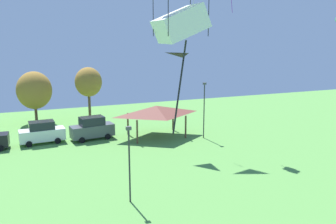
{
  "coord_description": "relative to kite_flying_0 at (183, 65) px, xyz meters",
  "views": [
    {
      "loc": [
        -5.87,
        2.16,
        11.31
      ],
      "look_at": [
        -0.53,
        15.67,
        8.2
      ],
      "focal_mm": 38.0,
      "sensor_mm": 36.0,
      "label": 1
    }
  ],
  "objects": [
    {
      "name": "parked_car_third_from_left",
      "position": [
        -8.17,
        6.33,
        -7.3
      ],
      "size": [
        4.92,
        2.48,
        2.56
      ],
      "rotation": [
        0.0,
        0.0,
        0.14
      ],
      "color": "#4C5156",
      "rests_on": "ground"
    },
    {
      "name": "park_pavilion",
      "position": [
        -1.12,
        4.77,
        -5.47
      ],
      "size": [
        7.37,
        4.86,
        3.6
      ],
      "color": "brown",
      "rests_on": "ground"
    },
    {
      "name": "light_post_1",
      "position": [
        -8.41,
        -10.16,
        -5.45
      ],
      "size": [
        0.36,
        0.2,
        5.41
      ],
      "color": "#2D2D33",
      "rests_on": "ground"
    },
    {
      "name": "light_post_0",
      "position": [
        3.64,
        2.2,
        -4.98
      ],
      "size": [
        0.36,
        0.2,
        6.33
      ],
      "color": "#2D2D33",
      "rests_on": "ground"
    },
    {
      "name": "parked_car_second_from_left",
      "position": [
        -13.45,
        6.77,
        -7.36
      ],
      "size": [
        4.78,
        2.22,
        2.42
      ],
      "rotation": [
        0.0,
        0.0,
        0.07
      ],
      "color": "silver",
      "rests_on": "ground"
    },
    {
      "name": "treeline_tree_4",
      "position": [
        -6.8,
        16.24,
        -3.36
      ],
      "size": [
        3.64,
        3.64,
        7.23
      ],
      "color": "brown",
      "rests_on": "ground"
    },
    {
      "name": "treeline_tree_3",
      "position": [
        -13.77,
        16.77,
        -4.17
      ],
      "size": [
        4.49,
        4.49,
        6.86
      ],
      "color": "brown",
      "rests_on": "ground"
    },
    {
      "name": "kite_flying_0",
      "position": [
        0.0,
        0.0,
        0.0
      ],
      "size": [
        2.14,
        2.27,
        0.57
      ],
      "color": "black"
    }
  ]
}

